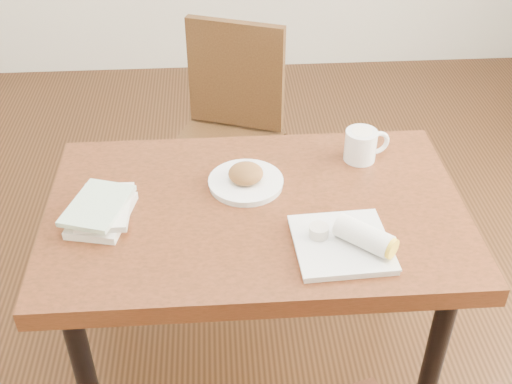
{
  "coord_description": "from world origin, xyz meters",
  "views": [
    {
      "loc": [
        -0.1,
        -1.47,
        1.9
      ],
      "look_at": [
        0.0,
        0.0,
        0.8
      ],
      "focal_mm": 45.0,
      "sensor_mm": 36.0,
      "label": 1
    }
  ],
  "objects": [
    {
      "name": "ground",
      "position": [
        0.0,
        0.0,
        -0.01
      ],
      "size": [
        4.0,
        5.0,
        0.01
      ],
      "primitive_type": "cube",
      "color": "#472814",
      "rests_on": "ground"
    },
    {
      "name": "book_stack",
      "position": [
        -0.44,
        -0.03,
        0.78
      ],
      "size": [
        0.2,
        0.25,
        0.06
      ],
      "color": "white",
      "rests_on": "table"
    },
    {
      "name": "chair_far",
      "position": [
        -0.06,
        0.79,
        0.55
      ],
      "size": [
        0.54,
        0.54,
        0.95
      ],
      "color": "#4B3015",
      "rests_on": "ground"
    },
    {
      "name": "coffee_mug",
      "position": [
        0.35,
        0.22,
        0.8
      ],
      "size": [
        0.15,
        0.1,
        0.1
      ],
      "color": "white",
      "rests_on": "table"
    },
    {
      "name": "table",
      "position": [
        0.0,
        0.0,
        0.66
      ],
      "size": [
        1.22,
        0.77,
        0.75
      ],
      "color": "brown",
      "rests_on": "ground"
    },
    {
      "name": "plate_burrito",
      "position": [
        0.23,
        -0.2,
        0.78
      ],
      "size": [
        0.27,
        0.27,
        0.09
      ],
      "color": "white",
      "rests_on": "table"
    },
    {
      "name": "plate_scone",
      "position": [
        -0.02,
        0.1,
        0.77
      ],
      "size": [
        0.23,
        0.23,
        0.07
      ],
      "color": "white",
      "rests_on": "table"
    }
  ]
}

